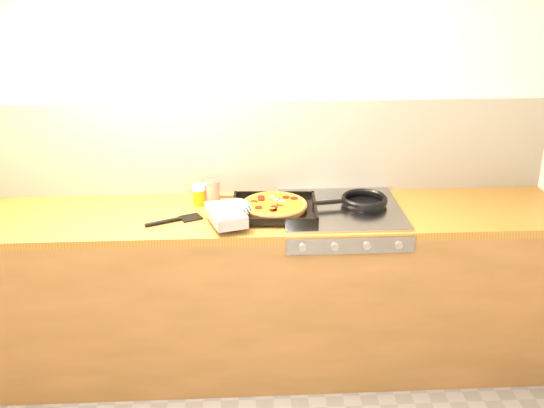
{
  "coord_description": "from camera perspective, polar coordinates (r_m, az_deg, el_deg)",
  "views": [
    {
      "loc": [
        -0.07,
        -1.85,
        2.14
      ],
      "look_at": [
        0.1,
        1.08,
        0.95
      ],
      "focal_mm": 42.0,
      "sensor_mm": 36.0,
      "label": 1
    }
  ],
  "objects": [
    {
      "name": "room_shell",
      "position": [
        3.38,
        -2.0,
        5.07
      ],
      "size": [
        3.2,
        3.2,
        3.2
      ],
      "color": "white",
      "rests_on": "ground"
    },
    {
      "name": "tomato_can",
      "position": [
        3.3,
        -5.42,
        1.07
      ],
      "size": [
        0.09,
        0.09,
        0.12
      ],
      "color": "#AE190E",
      "rests_on": "counter_run"
    },
    {
      "name": "stovetop",
      "position": [
        3.23,
        6.18,
        -0.47
      ],
      "size": [
        0.6,
        0.56,
        0.02
      ],
      "primitive_type": "cube",
      "color": "#9B9CA0",
      "rests_on": "counter_run"
    },
    {
      "name": "frying_pan",
      "position": [
        3.27,
        8.18,
        0.27
      ],
      "size": [
        0.41,
        0.27,
        0.04
      ],
      "color": "black",
      "rests_on": "stovetop"
    },
    {
      "name": "wooden_spoon",
      "position": [
        3.38,
        -1.71,
        0.74
      ],
      "size": [
        0.3,
        0.06,
        0.02
      ],
      "color": "#A06844",
      "rests_on": "counter_run"
    },
    {
      "name": "counter_run",
      "position": [
        3.4,
        -1.71,
        -7.75
      ],
      "size": [
        3.2,
        0.62,
        0.9
      ],
      "color": "brown",
      "rests_on": "ground"
    },
    {
      "name": "black_spatula",
      "position": [
        3.12,
        -8.72,
        -1.43
      ],
      "size": [
        0.28,
        0.16,
        0.02
      ],
      "color": "black",
      "rests_on": "counter_run"
    },
    {
      "name": "pizza_on_tray",
      "position": [
        3.13,
        -0.99,
        -0.36
      ],
      "size": [
        0.57,
        0.48,
        0.07
      ],
      "color": "black",
      "rests_on": "stovetop"
    },
    {
      "name": "juice_glass",
      "position": [
        3.29,
        -6.55,
        0.84
      ],
      "size": [
        0.07,
        0.07,
        0.11
      ],
      "color": "orange",
      "rests_on": "counter_run"
    }
  ]
}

